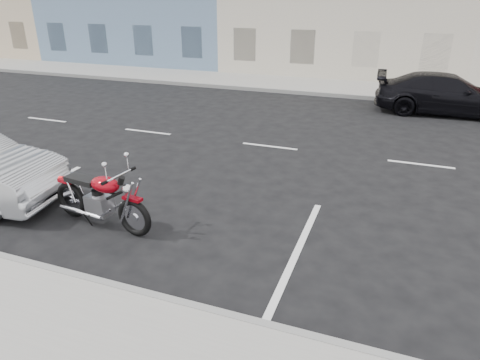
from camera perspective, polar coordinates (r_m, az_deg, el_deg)
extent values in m
plane|color=black|center=(11.82, 13.31, 3.28)|extent=(120.00, 120.00, 0.00)
cube|color=gray|center=(21.09, 3.00, 12.88)|extent=(80.00, 3.40, 0.15)
cube|color=gray|center=(19.50, 1.45, 12.04)|extent=(80.00, 0.12, 0.16)
torus|color=black|center=(7.32, -9.10, -6.48)|extent=(0.72, 0.21, 0.71)
torus|color=black|center=(8.25, -17.80, -3.74)|extent=(0.72, 0.21, 0.71)
cube|color=maroon|center=(7.14, -9.29, -3.89)|extent=(0.38, 0.18, 0.05)
cube|color=maroon|center=(8.12, -18.35, -1.20)|extent=(0.34, 0.21, 0.06)
cube|color=gray|center=(7.76, -14.03, -4.54)|extent=(0.48, 0.37, 0.36)
ellipsoid|color=maroon|center=(7.44, -13.13, -1.88)|extent=(0.64, 0.44, 0.29)
cube|color=black|center=(7.80, -16.29, -1.17)|extent=(0.69, 0.36, 0.10)
cylinder|color=silver|center=(7.12, -11.07, -0.70)|extent=(0.13, 0.74, 0.04)
sphere|color=silver|center=(7.13, -9.99, -2.57)|extent=(0.18, 0.18, 0.18)
cylinder|color=silver|center=(7.97, -16.53, -5.46)|extent=(1.01, 0.21, 0.09)
cylinder|color=silver|center=(8.15, -15.11, -4.59)|extent=(1.01, 0.21, 0.09)
cylinder|color=silver|center=(7.20, -9.60, -4.17)|extent=(0.41, 0.10, 0.85)
cylinder|color=black|center=(7.54, -12.82, -3.74)|extent=(0.86, 0.16, 0.53)
imported|color=black|center=(17.14, 25.81, 10.28)|extent=(4.95, 2.19, 1.41)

